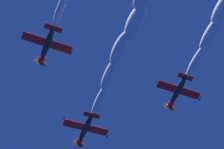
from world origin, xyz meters
The scene contains 3 objects.
airplane_lead centered at (-5.89, -1.12, 62.51)m, with size 6.72×6.70×2.51m.
airplane_left_wingman centered at (10.19, -0.75, 63.67)m, with size 6.69×6.73×2.50m.
airplane_right_wingman centered at (-6.05, 15.59, 64.73)m, with size 6.70×6.71×2.46m.
Camera 1 is at (31.50, 18.79, 1.66)m, focal length 69.25 mm.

